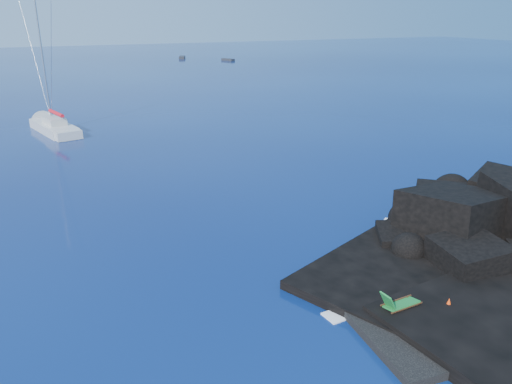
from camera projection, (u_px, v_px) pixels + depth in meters
ground at (372, 356)px, 18.57m from camera, size 400.00×400.00×0.00m
beach at (452, 319)px, 20.80m from camera, size 9.08×6.86×0.70m
surf_foam at (391, 269)px, 24.83m from camera, size 10.00×8.00×0.06m
sailboat at (55, 132)px, 53.48m from camera, size 5.60×13.20×13.55m
deck_chair at (402, 299)px, 20.49m from camera, size 1.78×0.85×1.20m
towel at (502, 306)px, 21.05m from camera, size 2.10×1.30×0.05m
sunbather at (502, 303)px, 21.01m from camera, size 1.71×0.73×0.22m
marker_cone at (449, 304)px, 20.74m from camera, size 0.38×0.38×0.54m
distant_boat_a at (182, 59)px, 139.46m from camera, size 3.12×5.07×0.65m
distant_boat_b at (228, 61)px, 133.24m from camera, size 2.57×4.22×0.54m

